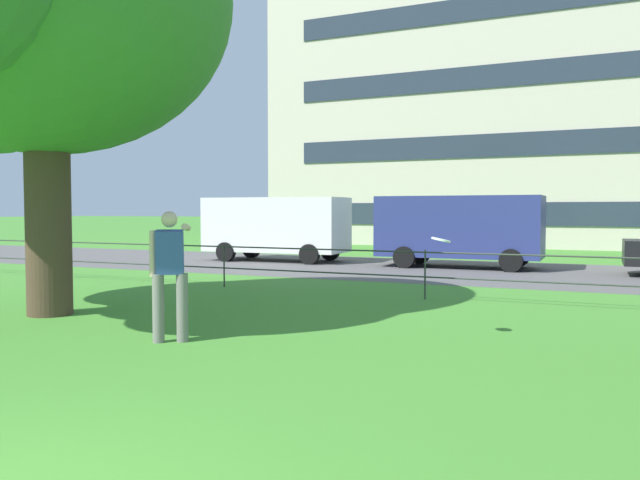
% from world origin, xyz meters
% --- Properties ---
extents(street_strip, '(80.00, 7.74, 0.01)m').
position_xyz_m(street_strip, '(0.00, 16.97, 0.00)').
color(street_strip, '#565454').
rests_on(street_strip, ground).
extents(park_fence, '(28.87, 0.04, 1.00)m').
position_xyz_m(park_fence, '(0.00, 10.60, 0.67)').
color(park_fence, '#333833').
rests_on(park_fence, ground).
extents(person_thrower, '(0.46, 0.88, 1.79)m').
position_xyz_m(person_thrower, '(-2.05, 5.07, 0.97)').
color(person_thrower, slate).
rests_on(person_thrower, ground).
extents(frisbee, '(0.33, 0.33, 0.08)m').
position_xyz_m(frisbee, '(1.25, 6.81, 1.39)').
color(frisbee, white).
extents(panel_van_far_left, '(5.07, 2.25, 2.24)m').
position_xyz_m(panel_van_far_left, '(-7.38, 17.88, 1.27)').
color(panel_van_far_left, white).
rests_on(panel_van_far_left, ground).
extents(panel_van_right, '(5.03, 2.16, 2.24)m').
position_xyz_m(panel_van_right, '(-0.92, 18.01, 1.27)').
color(panel_van_right, navy).
rests_on(panel_van_right, ground).
extents(apartment_building_background, '(28.14, 10.52, 19.85)m').
position_xyz_m(apartment_building_background, '(0.05, 34.02, 9.93)').
color(apartment_building_background, beige).
rests_on(apartment_building_background, ground).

